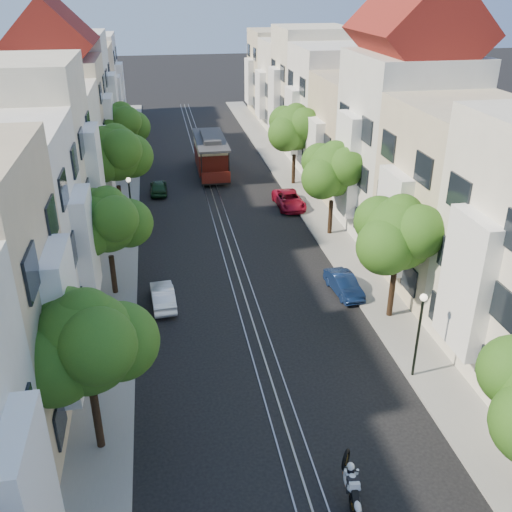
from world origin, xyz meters
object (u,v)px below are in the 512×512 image
parked_car_e_far (289,200)px  parked_car_w_mid (163,296)px  tree_w_c (116,154)px  parked_car_w_far (158,187)px  tree_w_a (87,345)px  parked_car_e_mid (344,284)px  tree_w_d (122,125)px  tree_e_b (400,235)px  lamp_west (130,198)px  cable_car (211,153)px  sportbike_rider (351,481)px  tree_e_c (334,171)px  tree_w_b (108,223)px  tree_e_d (296,129)px  lamp_east (420,323)px

parked_car_e_far → parked_car_w_mid: bearing=-128.8°
tree_w_c → parked_car_w_far: tree_w_c is taller
tree_w_a → parked_car_e_mid: tree_w_a is taller
tree_w_c → parked_car_e_mid: bearing=-45.9°
parked_car_w_mid → tree_w_d: bearing=-87.6°
tree_e_b → lamp_west: tree_e_b is taller
tree_w_c → parked_car_w_mid: (2.59, -12.68, -4.50)m
lamp_west → parked_car_w_far: lamp_west is taller
tree_w_a → lamp_west: tree_w_a is taller
tree_e_b → parked_car_w_mid: size_ratio=1.94×
cable_car → parked_car_e_mid: bearing=-77.5°
sportbike_rider → parked_car_w_far: sportbike_rider is taller
tree_e_b → parked_car_e_far: size_ratio=1.56×
tree_w_a → parked_car_e_mid: (12.74, 9.87, -4.17)m
tree_w_d → parked_car_e_mid: (12.74, -24.13, -4.04)m
parked_car_w_mid → sportbike_rider: bearing=108.7°
tree_e_c → cable_car: 16.98m
tree_e_c → lamp_west: tree_e_c is taller
tree_w_d → sportbike_rider: (8.51, -37.91, -3.76)m
tree_w_b → sportbike_rider: (8.51, -15.91, -3.55)m
parked_car_e_far → tree_e_d: bearing=70.9°
tree_e_d → tree_e_c: bearing=-90.0°
tree_w_b → lamp_west: (0.84, 8.02, -1.55)m
tree_w_d → lamp_west: 14.11m
parked_car_e_mid → parked_car_w_mid: (-10.15, 0.45, 0.00)m
lamp_east → parked_car_e_mid: (-0.70, 7.85, -2.28)m
tree_e_b → lamp_east: size_ratio=1.61×
tree_e_d → tree_w_d: bearing=160.9°
tree_e_c → cable_car: tree_e_c is taller
tree_w_c → sportbike_rider: (8.51, -26.91, -4.23)m
tree_w_a → cable_car: size_ratio=0.78×
lamp_east → parked_car_e_mid: 8.20m
tree_w_a → tree_w_b: tree_w_a is taller
tree_e_c → lamp_east: tree_e_c is taller
tree_w_b → parked_car_e_mid: bearing=-9.5°
parked_car_e_mid → lamp_west: bearing=133.5°
tree_w_c → parked_car_w_far: bearing=64.1°
sportbike_rider → tree_e_d: bearing=84.3°
tree_w_a → tree_w_c: (0.00, 23.00, 0.34)m
tree_e_d → sportbike_rider: 33.68m
lamp_east → lamp_west: same height
tree_e_b → parked_car_w_mid: (-11.81, 3.32, -4.17)m
tree_w_a → tree_w_d: (-0.00, 34.00, -0.13)m
parked_car_w_far → sportbike_rider: bearing=100.7°
lamp_west → sportbike_rider: 25.22m
parked_car_e_mid → cable_car: bearing=96.3°
parked_car_e_mid → parked_car_w_mid: bearing=171.5°
tree_w_b → parked_car_e_far: (12.74, 11.72, -3.80)m
tree_w_a → cable_car: tree_w_a is taller
parked_car_e_mid → parked_car_e_far: parked_car_e_far is taller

